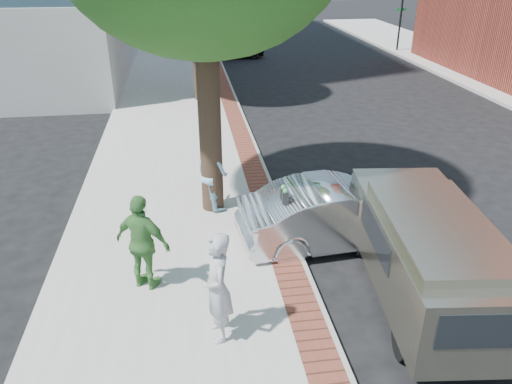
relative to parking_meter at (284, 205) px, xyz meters
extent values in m
plane|color=black|center=(-0.72, 0.28, -1.21)|extent=(120.00, 120.00, 0.00)
cube|color=#9E9991|center=(-2.22, 8.28, -1.13)|extent=(5.00, 60.00, 0.15)
cube|color=brown|center=(-0.02, 8.28, -1.05)|extent=(0.60, 60.00, 0.01)
cube|color=gray|center=(0.33, 8.28, -1.13)|extent=(0.10, 60.00, 0.15)
cylinder|color=black|center=(0.18, 22.28, 0.69)|extent=(0.12, 0.12, 3.80)
imported|color=black|center=(0.18, 22.28, 1.79)|extent=(0.18, 0.15, 0.90)
cube|color=#1E7238|center=(0.18, 22.28, 1.39)|extent=(0.70, 0.03, 0.18)
cylinder|color=black|center=(11.78, 22.28, 0.69)|extent=(0.12, 0.12, 3.80)
imported|color=black|center=(11.78, 22.28, 1.79)|extent=(0.18, 0.15, 0.90)
cube|color=#1E7238|center=(11.78, 22.28, 1.39)|extent=(0.70, 0.03, 0.18)
cylinder|color=black|center=(-1.32, 2.18, 1.14)|extent=(0.52, 0.52, 4.40)
cylinder|color=black|center=(-1.22, 12.28, 0.87)|extent=(0.40, 0.40, 3.85)
cylinder|color=gray|center=(0.00, 0.00, -0.48)|extent=(0.07, 0.07, 1.15)
cube|color=#2D3030|center=(0.00, -0.09, 0.21)|extent=(0.12, 0.14, 0.24)
cube|color=#2D3030|center=(0.00, 0.09, 0.21)|extent=(0.12, 0.14, 0.24)
sphere|color=#3F8C4C|center=(0.00, -0.09, 0.36)|extent=(0.11, 0.11, 0.11)
sphere|color=#3F8C4C|center=(0.00, 0.09, 0.36)|extent=(0.11, 0.11, 0.11)
imported|color=#A1A1A5|center=(-1.53, -2.40, -0.11)|extent=(0.50, 0.72, 1.89)
imported|color=#88B8D2|center=(-1.31, 2.23, -0.17)|extent=(1.02, 1.08, 1.77)
imported|color=#45813A|center=(-2.76, -0.86, -0.12)|extent=(1.18, 0.95, 1.87)
imported|color=silver|center=(1.33, 0.38, -0.48)|extent=(4.51, 1.95, 1.44)
imported|color=black|center=(0.88, 22.00, -0.44)|extent=(4.63, 2.27, 1.52)
cube|color=gray|center=(2.28, -1.72, -0.24)|extent=(2.35, 4.83, 1.31)
cube|color=gray|center=(2.51, 0.30, -0.51)|extent=(1.88, 1.07, 0.78)
cube|color=gray|center=(2.25, -2.01, 0.49)|extent=(2.01, 3.46, 0.16)
cylinder|color=black|center=(1.66, -0.14, -0.89)|extent=(0.28, 0.64, 0.62)
cylinder|color=black|center=(3.24, -0.32, -0.89)|extent=(0.28, 0.64, 0.62)
cylinder|color=black|center=(1.32, -3.13, -0.89)|extent=(0.28, 0.64, 0.62)
cylinder|color=black|center=(2.90, -3.31, -0.89)|extent=(0.28, 0.64, 0.62)
cube|color=black|center=(3.23, -1.63, 0.06)|extent=(0.24, 1.93, 0.53)
cube|color=black|center=(1.38, -1.43, 0.06)|extent=(0.24, 1.93, 0.53)
cube|color=black|center=(2.02, -4.05, 0.01)|extent=(1.45, 0.18, 0.58)
cube|color=black|center=(2.56, 0.74, -0.19)|extent=(1.54, 0.19, 0.39)
camera|label=1|loc=(-1.84, -8.77, 4.62)|focal=35.00mm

